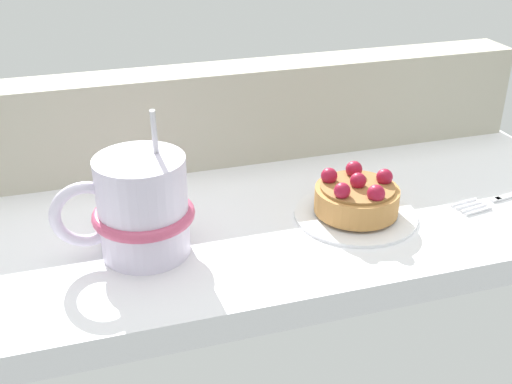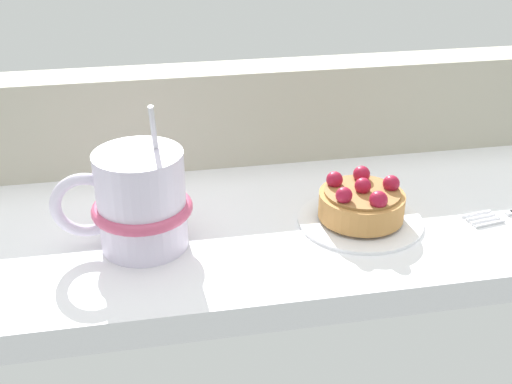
{
  "view_description": "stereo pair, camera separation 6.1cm",
  "coord_description": "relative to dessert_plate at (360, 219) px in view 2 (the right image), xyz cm",
  "views": [
    {
      "loc": [
        -19.51,
        -56.67,
        32.35
      ],
      "look_at": [
        -3.52,
        -4.9,
        4.51
      ],
      "focal_mm": 45.1,
      "sensor_mm": 36.0,
      "label": 1
    },
    {
      "loc": [
        -13.61,
        -58.14,
        32.35
      ],
      "look_at": [
        -3.52,
        -4.9,
        4.51
      ],
      "focal_mm": 45.1,
      "sensor_mm": 36.0,
      "label": 2
    }
  ],
  "objects": [
    {
      "name": "coffee_mug",
      "position": [
        -21.7,
        -0.32,
        4.33
      ],
      "size": [
        12.86,
        9.33,
        13.84
      ],
      "color": "silver",
      "rests_on": "ground_plane"
    },
    {
      "name": "raspberry_tart",
      "position": [
        -0.0,
        0.0,
        2.0
      ],
      "size": [
        8.53,
        8.53,
        4.24
      ],
      "color": "#B77F42",
      "rests_on": "dessert_plate"
    },
    {
      "name": "ground_plane",
      "position": [
        -7.19,
        4.74,
        -1.76
      ],
      "size": [
        72.46,
        32.89,
        2.87
      ],
      "primitive_type": "cube",
      "color": "white"
    },
    {
      "name": "window_rail_back",
      "position": [
        -7.19,
        18.23,
        5.35
      ],
      "size": [
        71.01,
        5.92,
        11.34
      ],
      "primitive_type": "cube",
      "color": "#B2AD99",
      "rests_on": "ground_plane"
    },
    {
      "name": "dessert_plate",
      "position": [
        0.0,
        0.0,
        0.0
      ],
      "size": [
        12.57,
        12.57,
        0.7
      ],
      "color": "white",
      "rests_on": "ground_plane"
    }
  ]
}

